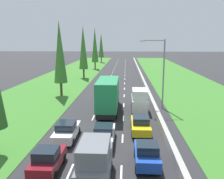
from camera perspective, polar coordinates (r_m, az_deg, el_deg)
ground_plane at (r=61.02m, az=1.34°, el=2.87°), size 300.00×300.00×0.00m
grass_verge_left at (r=62.71m, az=-10.31°, el=2.94°), size 14.00×140.00×0.04m
grass_verge_right at (r=62.22m, az=14.68°, el=2.69°), size 14.00×140.00×0.04m
median_barrier at (r=61.04m, az=6.70°, el=3.21°), size 0.44×120.00×0.85m
lane_markings at (r=61.02m, az=1.34°, el=2.88°), size 3.64×116.00×0.01m
maroon_hatchback_left_lane at (r=18.03m, az=-14.60°, el=-15.39°), size 1.74×3.90×1.72m
white_sedan_left_lane at (r=22.98m, az=-10.42°, el=-9.34°), size 1.82×4.50×1.64m
grey_van_centre_lane at (r=15.99m, az=-3.95°, el=-16.39°), size 1.96×4.90×2.82m
white_sedan_centre_lane at (r=21.87m, az=-1.86°, el=-10.23°), size 1.82×4.50×1.64m
blue_hatchback_right_lane at (r=18.46m, az=8.03°, el=-14.47°), size 1.74×3.90×1.72m
yellow_sedan_right_lane at (r=24.41m, az=6.61°, el=-7.99°), size 1.82×4.50×1.64m
green_box_truck_centre_lane at (r=30.98m, az=-0.86°, el=-1.15°), size 2.46×9.40×4.18m
white_van_right_lane at (r=31.55m, az=6.31°, el=-2.45°), size 1.96×4.90×2.82m
poplar_tree_second at (r=40.18m, az=-11.95°, el=8.40°), size 2.10×2.10×11.94m
poplar_tree_third at (r=59.43m, az=-6.65°, el=9.55°), size 2.11×2.11×12.30m
poplar_tree_fourth at (r=78.72m, az=-3.97°, el=10.18°), size 2.12×2.12×12.87m
poplar_tree_fifth at (r=102.51m, az=-2.52°, el=10.16°), size 2.10×2.10×11.95m
street_light_mast at (r=32.48m, az=11.24°, el=4.66°), size 3.20×0.28×9.00m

